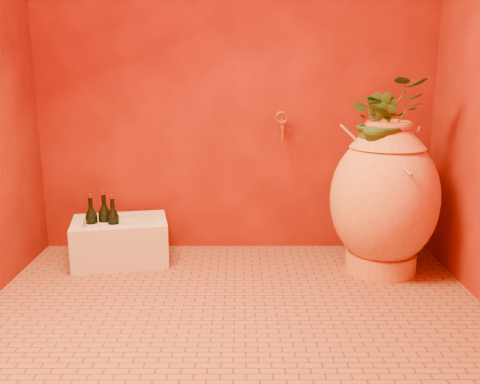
{
  "coord_description": "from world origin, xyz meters",
  "views": [
    {
      "loc": [
        0.02,
        -2.39,
        1.16
      ],
      "look_at": [
        0.03,
        0.35,
        0.52
      ],
      "focal_mm": 40.0,
      "sensor_mm": 36.0,
      "label": 1
    }
  ],
  "objects_px": {
    "stone_basin": "(120,242)",
    "wine_bottle_c": "(105,224)",
    "wine_bottle_a": "(92,225)",
    "wine_bottle_b": "(114,226)",
    "wall_tap": "(282,125)",
    "amphora": "(384,198)"
  },
  "relations": [
    {
      "from": "amphora",
      "to": "wall_tap",
      "type": "relative_size",
      "value": 4.89
    },
    {
      "from": "stone_basin",
      "to": "wine_bottle_a",
      "type": "xyz_separation_m",
      "value": [
        -0.15,
        -0.06,
        0.12
      ]
    },
    {
      "from": "stone_basin",
      "to": "wine_bottle_c",
      "type": "bearing_deg",
      "value": -149.89
    },
    {
      "from": "wall_tap",
      "to": "amphora",
      "type": "bearing_deg",
      "value": -32.14
    },
    {
      "from": "wine_bottle_b",
      "to": "wine_bottle_c",
      "type": "bearing_deg",
      "value": 158.98
    },
    {
      "from": "wine_bottle_c",
      "to": "wall_tap",
      "type": "distance_m",
      "value": 1.23
    },
    {
      "from": "wine_bottle_a",
      "to": "wall_tap",
      "type": "xyz_separation_m",
      "value": [
        1.14,
        0.26,
        0.57
      ]
    },
    {
      "from": "wine_bottle_a",
      "to": "wine_bottle_b",
      "type": "xyz_separation_m",
      "value": [
        0.13,
        -0.0,
        -0.0
      ]
    },
    {
      "from": "amphora",
      "to": "stone_basin",
      "type": "bearing_deg",
      "value": 174.33
    },
    {
      "from": "wine_bottle_b",
      "to": "wine_bottle_c",
      "type": "xyz_separation_m",
      "value": [
        -0.06,
        0.02,
        0.01
      ]
    },
    {
      "from": "amphora",
      "to": "stone_basin",
      "type": "height_order",
      "value": "amphora"
    },
    {
      "from": "wine_bottle_a",
      "to": "wine_bottle_c",
      "type": "xyz_separation_m",
      "value": [
        0.07,
        0.02,
        0.01
      ]
    },
    {
      "from": "amphora",
      "to": "stone_basin",
      "type": "xyz_separation_m",
      "value": [
        -1.55,
        0.15,
        -0.31
      ]
    },
    {
      "from": "wine_bottle_b",
      "to": "wall_tap",
      "type": "bearing_deg",
      "value": 14.69
    },
    {
      "from": "amphora",
      "to": "wine_bottle_c",
      "type": "distance_m",
      "value": 1.64
    },
    {
      "from": "stone_basin",
      "to": "wall_tap",
      "type": "bearing_deg",
      "value": 11.42
    },
    {
      "from": "amphora",
      "to": "wine_bottle_c",
      "type": "xyz_separation_m",
      "value": [
        -1.63,
        0.11,
        -0.18
      ]
    },
    {
      "from": "stone_basin",
      "to": "wine_bottle_c",
      "type": "height_order",
      "value": "wine_bottle_c"
    },
    {
      "from": "wine_bottle_b",
      "to": "wall_tap",
      "type": "distance_m",
      "value": 1.19
    },
    {
      "from": "amphora",
      "to": "wine_bottle_b",
      "type": "distance_m",
      "value": 1.58
    },
    {
      "from": "wine_bottle_b",
      "to": "wine_bottle_c",
      "type": "distance_m",
      "value": 0.06
    },
    {
      "from": "stone_basin",
      "to": "wall_tap",
      "type": "height_order",
      "value": "wall_tap"
    }
  ]
}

